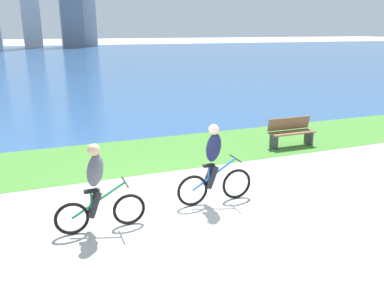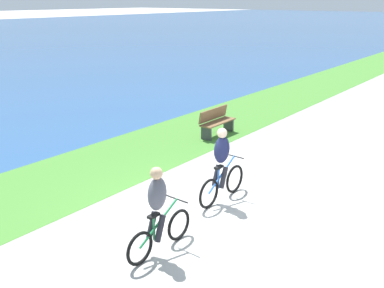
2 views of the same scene
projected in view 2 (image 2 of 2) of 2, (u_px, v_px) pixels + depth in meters
The scene contains 5 objects.
ground_plane at pixel (195, 214), 9.22m from camera, with size 300.00×300.00×0.00m, color #B2AFA8.
grass_strip_bayside at pixel (84, 172), 11.42m from camera, with size 120.00×3.32×0.01m, color #478433.
cyclist_lead at pixel (222, 166), 9.59m from camera, with size 1.70×0.52×1.72m.
cyclist_trailing at pixel (158, 211), 7.59m from camera, with size 1.66×0.52×1.66m.
bench_near_path at pixel (216, 122), 14.43m from camera, with size 1.50×0.47×0.90m.
Camera 2 is at (-6.52, -5.06, 4.37)m, focal length 40.45 mm.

